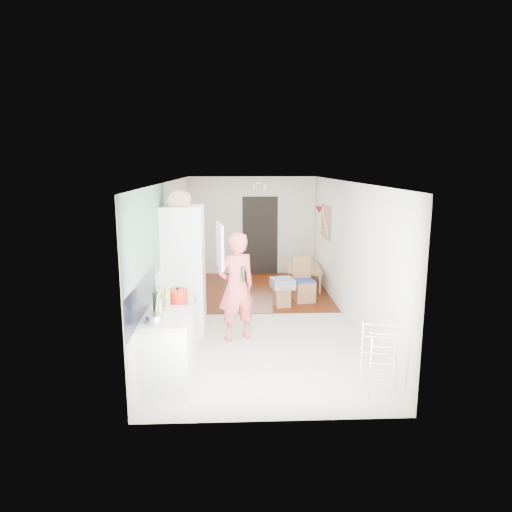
{
  "coord_description": "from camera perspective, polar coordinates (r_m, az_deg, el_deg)",
  "views": [
    {
      "loc": [
        -0.4,
        -8.08,
        2.8
      ],
      "look_at": [
        -0.04,
        0.2,
        1.13
      ],
      "focal_mm": 32.0,
      "sensor_mm": 36.0,
      "label": 1
    }
  ],
  "objects": [
    {
      "name": "room_shell",
      "position": [
        8.24,
        0.37,
        0.56
      ],
      "size": [
        3.2,
        7.0,
        2.5
      ],
      "primitive_type": null,
      "color": "beige",
      "rests_on": "ground"
    },
    {
      "name": "wood_floor_overlay",
      "position": [
        10.33,
        -0.14,
        -4.3
      ],
      "size": [
        3.2,
        3.3,
        0.01
      ],
      "primitive_type": "cube",
      "color": "#5E290B",
      "rests_on": "room_shell"
    },
    {
      "name": "bottle_b",
      "position": [
        6.05,
        -11.85,
        -5.65
      ],
      "size": [
        0.07,
        0.07,
        0.26
      ],
      "primitive_type": "cylinder",
      "rotation": [
        0.0,
        0.0,
        0.15
      ],
      "color": "#193F1D",
      "rests_on": "worktop"
    },
    {
      "name": "bottle_c",
      "position": [
        5.93,
        -12.12,
        -6.24
      ],
      "size": [
        0.11,
        0.11,
        0.22
      ],
      "primitive_type": "cylinder",
      "rotation": [
        0.0,
        0.0,
        -0.25
      ],
      "color": "silver",
      "rests_on": "worktop"
    },
    {
      "name": "red_casserole",
      "position": [
        6.49,
        -9.74,
        -4.82
      ],
      "size": [
        0.34,
        0.34,
        0.17
      ],
      "primitive_type": "cylinder",
      "rotation": [
        0.0,
        0.0,
        0.22
      ],
      "color": "red",
      "rests_on": "cooker_top"
    },
    {
      "name": "bottle_a",
      "position": [
        5.87,
        -12.4,
        -5.93
      ],
      "size": [
        0.09,
        0.09,
        0.32
      ],
      "primitive_type": "cylinder",
      "rotation": [
        0.0,
        0.0,
        -0.3
      ],
      "color": "#193F1D",
      "rests_on": "worktop"
    },
    {
      "name": "doorway_recess",
      "position": [
        11.72,
        0.52,
        2.56
      ],
      "size": [
        0.9,
        0.04,
        2.0
      ],
      "primitive_type": "cube",
      "color": "black",
      "rests_on": "room_shell"
    },
    {
      "name": "fridge_interior",
      "position": [
        7.43,
        -6.75,
        1.64
      ],
      "size": [
        0.02,
        0.52,
        0.66
      ],
      "primitive_type": "cube",
      "color": "white",
      "rests_on": "room_shell"
    },
    {
      "name": "sage_wall_panel",
      "position": [
        6.27,
        -13.39,
        2.39
      ],
      "size": [
        0.02,
        3.0,
        1.3
      ],
      "primitive_type": "cube",
      "color": "slate",
      "rests_on": "room_shell"
    },
    {
      "name": "chopping_boards",
      "position": [
        5.9,
        -12.03,
        -5.7
      ],
      "size": [
        0.08,
        0.25,
        0.34
      ],
      "primitive_type": null,
      "rotation": [
        0.0,
        0.0,
        0.17
      ],
      "color": "#DABB81",
      "rests_on": "worktop"
    },
    {
      "name": "tile_splashback",
      "position": [
        5.89,
        -14.03,
        -5.19
      ],
      "size": [
        0.02,
        1.9,
        0.5
      ],
      "primitive_type": "cube",
      "color": "black",
      "rests_on": "room_shell"
    },
    {
      "name": "steel_pan",
      "position": [
        5.67,
        -12.56,
        -7.66
      ],
      "size": [
        0.22,
        0.22,
        0.11
      ],
      "primitive_type": "cylinder",
      "rotation": [
        0.0,
        0.0,
        -0.02
      ],
      "color": "silver",
      "rests_on": "worktop"
    },
    {
      "name": "person",
      "position": [
        7.26,
        -2.49,
        -2.65
      ],
      "size": [
        0.9,
        0.77,
        2.08
      ],
      "primitive_type": "imported",
      "rotation": [
        0.0,
        0.0,
        3.58
      ],
      "color": "#ED5B5E",
      "rests_on": "floor"
    },
    {
      "name": "bread_bin",
      "position": [
        7.35,
        -9.5,
        6.88
      ],
      "size": [
        0.41,
        0.39,
        0.18
      ],
      "primitive_type": null,
      "rotation": [
        0.0,
        0.0,
        0.23
      ],
      "color": "#DABB81",
      "rests_on": "fridge_housing"
    },
    {
      "name": "dining_table",
      "position": [
        10.64,
        6.01,
        -2.76
      ],
      "size": [
        0.72,
        1.22,
        0.42
      ],
      "primitive_type": "imported",
      "rotation": [
        0.0,
        0.0,
        1.52
      ],
      "color": "olive",
      "rests_on": "floor"
    },
    {
      "name": "worktop",
      "position": [
        5.92,
        -11.18,
        -7.62
      ],
      "size": [
        0.62,
        0.92,
        0.06
      ],
      "primitive_type": "cube",
      "color": "beige",
      "rests_on": "room_shell"
    },
    {
      "name": "grey_drape",
      "position": [
        9.07,
        3.34,
        -3.43
      ],
      "size": [
        0.5,
        0.5,
        0.19
      ],
      "primitive_type": "cube",
      "rotation": [
        0.0,
        0.0,
        0.18
      ],
      "color": "gray",
      "rests_on": "stool"
    },
    {
      "name": "pepper_mill_front",
      "position": [
        6.34,
        -10.93,
        -5.06
      ],
      "size": [
        0.06,
        0.06,
        0.21
      ],
      "primitive_type": "cylinder",
      "rotation": [
        0.0,
        0.0,
        -0.11
      ],
      "color": "#DABB81",
      "rests_on": "worktop"
    },
    {
      "name": "range_cooker",
      "position": [
        6.77,
        -10.08,
        -9.17
      ],
      "size": [
        0.6,
        0.6,
        0.88
      ],
      "primitive_type": "cube",
      "color": "white",
      "rests_on": "room_shell"
    },
    {
      "name": "held_bottle",
      "position": [
        7.13,
        -1.63,
        -2.28
      ],
      "size": [
        0.05,
        0.05,
        0.24
      ],
      "primitive_type": "cylinder",
      "color": "#193F1D",
      "rests_on": "person"
    },
    {
      "name": "dining_chair",
      "position": [
        9.44,
        6.05,
        -2.99
      ],
      "size": [
        0.45,
        0.45,
        0.93
      ],
      "primitive_type": null,
      "rotation": [
        0.0,
        0.0,
        0.16
      ],
      "color": "olive",
      "rests_on": "floor"
    },
    {
      "name": "base_cabinet",
      "position": [
        6.09,
        -11.01,
        -11.73
      ],
      "size": [
        0.6,
        0.9,
        0.86
      ],
      "primitive_type": "cube",
      "color": "white",
      "rests_on": "room_shell"
    },
    {
      "name": "fridge_door",
      "position": [
        7.12,
        -4.52,
        1.26
      ],
      "size": [
        0.14,
        0.56,
        0.7
      ],
      "primitive_type": "cube",
      "rotation": [
        0.0,
        0.0,
        -1.4
      ],
      "color": "white",
      "rests_on": "room_shell"
    },
    {
      "name": "wall_sconce",
      "position": [
        10.86,
        7.89,
        5.74
      ],
      "size": [
        0.18,
        0.18,
        0.16
      ],
      "primitive_type": "cone",
      "color": "maroon",
      "rests_on": "room_shell"
    },
    {
      "name": "pinboard_frame",
      "position": [
        10.25,
        8.64,
        4.26
      ],
      "size": [
        0.0,
        0.94,
        0.74
      ],
      "primitive_type": "cube",
      "color": "olive",
      "rests_on": "room_shell"
    },
    {
      "name": "stool",
      "position": [
        9.15,
        3.25,
        -5.18
      ],
      "size": [
        0.34,
        0.34,
        0.39
      ],
      "primitive_type": null,
      "rotation": [
        0.0,
        0.0,
        0.18
      ],
      "color": "olive",
      "rests_on": "floor"
    },
    {
      "name": "pepper_mill_back",
      "position": [
        6.29,
        -11.14,
        -5.24
      ],
      "size": [
        0.06,
        0.06,
        0.2
      ],
      "primitive_type": "cylinder",
      "rotation": [
        0.0,
        0.0,
        -0.09
      ],
      "color": "#DABB81",
      "rests_on": "worktop"
    },
    {
      "name": "drying_rack",
      "position": [
        5.89,
        15.62,
        -12.69
      ],
      "size": [
        0.54,
        0.52,
        0.87
      ],
      "primitive_type": null,
      "rotation": [
        0.0,
        0.0,
        -0.29
      ],
      "color": "white",
      "rests_on": "floor"
    },
    {
      "name": "pinboard",
      "position": [
        10.25,
        8.73,
        4.26
      ],
      "size": [
        0.03,
        0.9,
        0.7
      ],
      "primitive_type": "cube",
      "color": "tan",
      "rests_on": "room_shell"
    },
    {
      "name": "fridge_housing",
      "position": [
        7.55,
        -9.01,
        -1.94
      ],
      "size": [
        0.66,
        0.66,
        2.15
      ],
      "primitive_type": "cube",
      "color": "white",
      "rests_on": "room_shell"
    },
    {
      "name": "cooker_top",
      "position": [
        6.63,
        -10.22,
        -5.44
      ],
      "size": [
        0.6,
        0.6,
        0.04
      ],
      "primitive_type": "cube",
      "color": "silver",
      "rests_on": "room_shell"
    },
    {
      "name": "floor",
      "position": [
        8.56,
        0.36,
        -7.69
      ],
      "size": [
        3.2,
        7.0,
        0.01
      ],
      "primitive_type": "cube",
      "color": "silver",
      "rests_on": "ground"
    }
  ]
}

